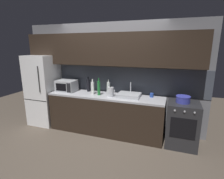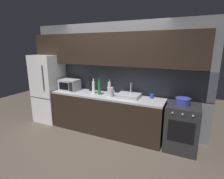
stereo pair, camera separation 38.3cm
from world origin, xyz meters
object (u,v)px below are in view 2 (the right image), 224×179
Objects in this scene: microwave at (70,85)px; cooking_pot at (183,101)px; wine_bottle_white at (94,87)px; wine_bottle_dark at (90,85)px; refrigerator at (49,88)px; wine_bottle_clear at (109,87)px; mug_blue at (152,96)px; oven_range at (182,127)px; wine_bottle_green at (99,88)px; kettle at (110,92)px.

cooking_pot is (2.63, -0.02, -0.07)m from microwave.
wine_bottle_white is 0.99× the size of wine_bottle_dark.
refrigerator reaches higher than wine_bottle_clear.
wine_bottle_dark is 2.15m from cooking_pot.
refrigerator is at bearing -170.83° from wine_bottle_dark.
mug_blue is (2.69, 0.18, 0.07)m from refrigerator.
wine_bottle_clear reaches higher than oven_range.
oven_range is at bearing -0.02° from refrigerator.
wine_bottle_green is at bearing -9.91° from wine_bottle_white.
mug_blue is (-0.65, 0.18, 0.49)m from oven_range.
oven_range is 2.53× the size of wine_bottle_dark.
wine_bottle_dark is (-0.51, -0.02, 0.02)m from wine_bottle_clear.
wine_bottle_dark is (-2.16, 0.19, 0.60)m from oven_range.
wine_bottle_dark is at bearing 9.17° from refrigerator.
wine_bottle_white is at bearing -179.75° from cooking_pot.
refrigerator is at bearing 178.20° from kettle.
wine_bottle_green is at bearing -178.85° from oven_range.
kettle is at bearing -59.59° from wine_bottle_clear.
refrigerator is 1.71m from wine_bottle_clear.
wine_bottle_white is at bearing -43.51° from wine_bottle_dark.
wine_bottle_clear is (1.01, 0.19, -0.00)m from microwave.
wine_bottle_green is at bearing -3.64° from microwave.
microwave is (0.68, 0.02, 0.16)m from refrigerator.
kettle is at bearing -1.80° from refrigerator.
wine_bottle_green is 4.37× the size of mug_blue.
refrigerator is 3.37m from oven_range.
wine_bottle_clear is at bearing 61.74° from wine_bottle_green.
wine_bottle_green reaches higher than cooking_pot.
refrigerator is 3.32m from cooking_pot.
refrigerator reaches higher than kettle.
wine_bottle_white is at bearing -144.00° from wine_bottle_clear.
wine_bottle_dark is at bearing 159.49° from kettle.
wine_bottle_dark is at bearing 174.94° from oven_range.
wine_bottle_white is at bearing -2.16° from microwave.
wine_bottle_green is 1.44× the size of cooking_pot.
refrigerator is 1.40m from wine_bottle_white.
microwave is at bearing 177.84° from wine_bottle_white.
kettle is 0.31m from wine_bottle_clear.
oven_range is at bearing 2.16° from kettle.
kettle is at bearing -4.08° from wine_bottle_green.
refrigerator is at bearing -180.00° from cooking_pot.
cooking_pot is (-0.03, 0.00, 0.52)m from oven_range.
cooking_pot is (1.76, 0.04, -0.10)m from wine_bottle_green.
wine_bottle_white is 0.29m from wine_bottle_dark.
wine_bottle_green is 1.19× the size of wine_bottle_clear.
cooking_pot is at bearing 1.22° from wine_bottle_green.
mug_blue is (2.01, 0.16, -0.09)m from microwave.
oven_range is at bearing -3.00° from cooking_pot.
wine_bottle_green is (-0.29, 0.02, 0.06)m from kettle.
microwave is 2.64m from cooking_pot.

